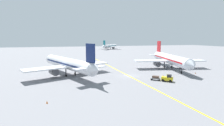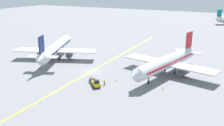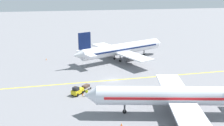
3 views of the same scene
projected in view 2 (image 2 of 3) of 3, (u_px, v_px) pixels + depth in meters
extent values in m
plane|color=slate|center=(91.00, 72.00, 78.27)|extent=(400.00, 400.00, 0.00)
cube|color=yellow|center=(91.00, 72.00, 78.27)|extent=(3.76, 119.96, 0.01)
cylinder|color=white|center=(56.00, 48.00, 91.45)|extent=(14.95, 29.05, 3.60)
cone|color=white|center=(67.00, 39.00, 106.92)|extent=(4.08, 3.54, 3.42)
cone|color=white|center=(40.00, 60.00, 75.61)|extent=(3.98, 3.95, 3.06)
cube|color=#0F1E51|center=(56.00, 47.00, 91.41)|extent=(13.82, 26.30, 0.50)
cube|color=white|center=(55.00, 50.00, 90.71)|extent=(27.83, 15.65, 0.36)
cylinder|color=#4C4C51|center=(42.00, 54.00, 91.46)|extent=(3.27, 3.80, 2.20)
cylinder|color=#4C4C51|center=(70.00, 54.00, 90.67)|extent=(3.27, 3.80, 2.20)
cube|color=#0F1E51|center=(41.00, 44.00, 76.86)|extent=(1.88, 3.83, 5.00)
cube|color=white|center=(43.00, 57.00, 78.45)|extent=(9.23, 5.70, 0.24)
cylinder|color=#4C4C51|center=(64.00, 48.00, 101.31)|extent=(0.36, 0.36, 2.00)
cylinder|color=black|center=(64.00, 51.00, 101.59)|extent=(0.57, 0.85, 0.80)
cylinder|color=#4C4C51|center=(50.00, 56.00, 90.36)|extent=(0.36, 0.36, 2.00)
cylinder|color=black|center=(50.00, 59.00, 90.65)|extent=(0.57, 0.85, 0.80)
cylinder|color=#4C4C51|center=(59.00, 56.00, 90.10)|extent=(0.36, 0.36, 2.00)
cylinder|color=black|center=(60.00, 59.00, 90.39)|extent=(0.57, 0.85, 0.80)
cylinder|color=silver|center=(167.00, 62.00, 74.71)|extent=(9.90, 30.08, 3.60)
cone|color=silver|center=(134.00, 77.00, 62.79)|extent=(3.85, 3.07, 3.42)
cone|color=silver|center=(191.00, 50.00, 86.75)|extent=(3.63, 3.58, 3.06)
cube|color=red|center=(167.00, 61.00, 74.66)|extent=(9.31, 27.16, 0.50)
cube|color=silver|center=(169.00, 64.00, 75.65)|extent=(28.47, 11.04, 0.36)
cylinder|color=#4C4C51|center=(184.00, 71.00, 72.93)|extent=(2.83, 3.60, 2.20)
cylinder|color=#4C4C51|center=(153.00, 64.00, 79.08)|extent=(2.83, 3.60, 2.20)
cube|color=red|center=(189.00, 40.00, 83.77)|extent=(1.20, 3.98, 5.00)
cube|color=silver|center=(187.00, 52.00, 84.52)|extent=(9.30, 4.26, 0.24)
cylinder|color=#4C4C51|center=(149.00, 79.00, 68.33)|extent=(0.36, 0.36, 2.00)
cylinder|color=black|center=(149.00, 82.00, 68.62)|extent=(0.44, 0.84, 0.80)
cylinder|color=#4C4C51|center=(175.00, 69.00, 75.88)|extent=(0.36, 0.36, 2.00)
cylinder|color=black|center=(175.00, 73.00, 76.17)|extent=(0.44, 0.84, 0.80)
cylinder|color=#4C4C51|center=(165.00, 67.00, 77.85)|extent=(0.36, 0.36, 2.00)
cylinder|color=black|center=(165.00, 70.00, 78.13)|extent=(0.44, 0.84, 0.80)
cone|color=white|center=(216.00, 19.00, 170.54)|extent=(3.86, 3.85, 2.75)
cube|color=#0F727F|center=(220.00, 13.00, 170.21)|extent=(2.72, 2.83, 4.50)
cube|color=white|center=(219.00, 18.00, 171.35)|extent=(7.36, 7.15, 0.22)
cube|color=gold|center=(96.00, 84.00, 66.42)|extent=(3.22, 3.14, 0.90)
cube|color=black|center=(96.00, 82.00, 65.69)|extent=(1.67, 1.68, 0.70)
sphere|color=orange|center=(96.00, 80.00, 65.57)|extent=(0.16, 0.16, 0.16)
cylinder|color=black|center=(100.00, 86.00, 65.91)|extent=(0.68, 0.66, 0.70)
cylinder|color=black|center=(94.00, 87.00, 65.42)|extent=(0.68, 0.66, 0.70)
cylinder|color=black|center=(98.00, 84.00, 67.67)|extent=(0.68, 0.66, 0.70)
cylinder|color=black|center=(92.00, 85.00, 67.18)|extent=(0.68, 0.66, 0.70)
cube|color=gray|center=(93.00, 81.00, 69.38)|extent=(2.86, 2.79, 0.20)
cube|color=#4C382D|center=(92.00, 79.00, 69.26)|extent=(2.10, 2.06, 0.60)
cylinder|color=black|center=(96.00, 83.00, 68.73)|extent=(0.42, 0.40, 0.44)
cylinder|color=black|center=(91.00, 83.00, 68.33)|extent=(0.42, 0.40, 0.44)
cylinder|color=black|center=(94.00, 80.00, 70.61)|extent=(0.42, 0.40, 0.44)
cylinder|color=black|center=(89.00, 81.00, 70.20)|extent=(0.42, 0.40, 0.44)
cylinder|color=#23232D|center=(104.00, 84.00, 67.52)|extent=(0.16, 0.16, 0.85)
cylinder|color=#23232D|center=(105.00, 84.00, 67.68)|extent=(0.16, 0.16, 0.85)
cube|color=#CCD819|center=(104.00, 81.00, 67.39)|extent=(0.26, 0.38, 0.60)
cylinder|color=#CCD819|center=(104.00, 81.00, 67.20)|extent=(0.10, 0.10, 0.55)
cylinder|color=#CCD819|center=(105.00, 81.00, 67.58)|extent=(0.10, 0.10, 0.55)
sphere|color=beige|center=(104.00, 79.00, 67.27)|extent=(0.22, 0.22, 0.22)
cone|color=orange|center=(101.00, 85.00, 67.16)|extent=(0.32, 0.32, 0.55)
cone|color=orange|center=(116.00, 80.00, 70.59)|extent=(0.32, 0.32, 0.55)
cone|color=orange|center=(163.00, 88.00, 65.28)|extent=(0.32, 0.32, 0.55)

